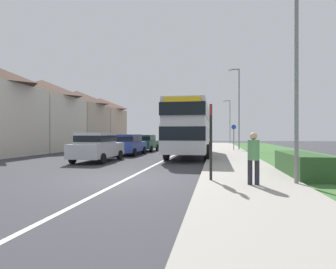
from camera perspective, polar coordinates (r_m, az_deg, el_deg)
The scene contains 16 objects.
ground_plane at distance 10.07m, azimuth -8.71°, elevation -9.17°, with size 120.00×120.00×0.00m, color #38383D.
lane_marking_centre at distance 17.78m, azimuth -0.46°, elevation -5.14°, with size 0.14×60.00×0.01m, color silver.
pavement_near_side at distance 15.54m, azimuth 13.67°, elevation -5.69°, with size 3.20×68.00×0.12m, color #9E998E.
grass_verge_seaward at distance 16.40m, azimuth 28.91°, elevation -5.46°, with size 6.00×68.00×0.08m, color #3D6B33.
roadside_hedge at distance 11.56m, azimuth 25.67°, elevation -5.74°, with size 1.10×3.75×0.90m, color #2D5128.
double_decker_bus at distance 19.81m, azimuth 4.63°, elevation 1.58°, with size 2.80×10.05×3.70m.
parked_car_silver at distance 16.77m, azimuth -14.36°, elevation -2.26°, with size 1.94×4.37×1.71m.
parked_car_blue at distance 21.61m, azimuth -8.21°, elevation -1.88°, with size 1.96×4.38×1.60m.
parked_car_dark_green at distance 26.32m, azimuth -4.76°, elevation -1.58°, with size 1.97×4.16×1.55m.
pedestrian_at_stop at distance 8.59m, azimuth 17.20°, elevation -4.22°, with size 0.34×0.34×1.67m.
bus_stop_sign at distance 9.16m, azimuth 8.82°, elevation -0.41°, with size 0.09×0.52×2.60m.
cycle_route_sign at distance 26.88m, azimuth 13.39°, elevation -0.34°, with size 0.44×0.08×2.52m.
street_lamp_near at distance 9.80m, azimuth 24.38°, elevation 18.58°, with size 1.14×0.20×8.34m.
street_lamp_mid at distance 28.42m, azimuth 14.23°, elevation 6.10°, with size 1.14×0.20×8.10m.
street_lamp_far at distance 45.85m, azimuth 12.51°, elevation 3.14°, with size 1.14×0.20×7.08m.
house_terrace_far_side at distance 32.48m, azimuth -21.16°, elevation 3.30°, with size 6.08×26.93×6.91m.
Camera 1 is at (3.16, -9.43, 1.62)m, focal length 29.60 mm.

